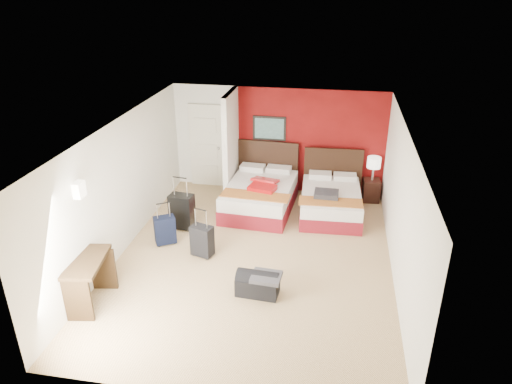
% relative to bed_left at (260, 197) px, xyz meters
% --- Properties ---
extents(ground, '(6.50, 6.50, 0.00)m').
position_rel_bed_left_xyz_m(ground, '(0.23, -2.06, -0.30)').
color(ground, '#D2B381').
rests_on(ground, ground).
extents(room_walls, '(5.02, 6.52, 2.50)m').
position_rel_bed_left_xyz_m(room_walls, '(-1.17, -0.64, 0.95)').
color(room_walls, white).
rests_on(room_walls, ground).
extents(red_accent_panel, '(3.50, 0.04, 2.50)m').
position_rel_bed_left_xyz_m(red_accent_panel, '(0.98, 1.17, 0.95)').
color(red_accent_panel, maroon).
rests_on(red_accent_panel, ground).
extents(partition_wall, '(0.12, 1.20, 2.50)m').
position_rel_bed_left_xyz_m(partition_wall, '(-0.77, 0.55, 0.95)').
color(partition_wall, silver).
rests_on(partition_wall, ground).
extents(entry_door, '(0.82, 0.06, 2.05)m').
position_rel_bed_left_xyz_m(entry_door, '(-1.52, 1.14, 0.72)').
color(entry_door, silver).
rests_on(entry_door, ground).
extents(bed_left, '(1.55, 2.11, 0.61)m').
position_rel_bed_left_xyz_m(bed_left, '(0.00, 0.00, 0.00)').
color(bed_left, silver).
rests_on(bed_left, ground).
extents(bed_right, '(1.36, 1.89, 0.55)m').
position_rel_bed_left_xyz_m(bed_right, '(1.57, 0.02, -0.03)').
color(bed_right, white).
rests_on(bed_right, ground).
extents(red_suitcase_open, '(0.72, 0.88, 0.10)m').
position_rel_bed_left_xyz_m(red_suitcase_open, '(0.10, -0.10, 0.35)').
color(red_suitcase_open, '#B50F11').
rests_on(red_suitcase_open, bed_left).
extents(jacket_bundle, '(0.51, 0.41, 0.12)m').
position_rel_bed_left_xyz_m(jacket_bundle, '(1.47, -0.28, 0.31)').
color(jacket_bundle, '#323236').
rests_on(jacket_bundle, bed_right).
extents(nightstand, '(0.40, 0.40, 0.52)m').
position_rel_bed_left_xyz_m(nightstand, '(2.47, 0.88, -0.04)').
color(nightstand, black).
rests_on(nightstand, ground).
extents(table_lamp, '(0.37, 0.37, 0.55)m').
position_rel_bed_left_xyz_m(table_lamp, '(2.47, 0.88, 0.49)').
color(table_lamp, white).
rests_on(table_lamp, nightstand).
extents(suitcase_black, '(0.52, 0.36, 0.72)m').
position_rel_bed_left_xyz_m(suitcase_black, '(-1.44, -1.14, 0.06)').
color(suitcase_black, black).
rests_on(suitcase_black, ground).
extents(suitcase_charcoal, '(0.45, 0.35, 0.59)m').
position_rel_bed_left_xyz_m(suitcase_charcoal, '(-0.74, -2.11, -0.01)').
color(suitcase_charcoal, black).
rests_on(suitcase_charcoal, ground).
extents(suitcase_navy, '(0.46, 0.41, 0.55)m').
position_rel_bed_left_xyz_m(suitcase_navy, '(-1.57, -1.81, -0.03)').
color(suitcase_navy, black).
rests_on(suitcase_navy, ground).
extents(duffel_bag, '(0.71, 0.41, 0.35)m').
position_rel_bed_left_xyz_m(duffel_bag, '(0.48, -3.09, -0.13)').
color(duffel_bag, black).
rests_on(duffel_bag, ground).
extents(jacket_draped, '(0.50, 0.43, 0.06)m').
position_rel_bed_left_xyz_m(jacket_draped, '(0.63, -3.14, 0.08)').
color(jacket_draped, '#3E3E43').
rests_on(jacket_draped, duffel_bag).
extents(desk, '(0.64, 1.05, 0.82)m').
position_rel_bed_left_xyz_m(desk, '(-2.08, -3.80, 0.11)').
color(desk, '#301F10').
rests_on(desk, ground).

